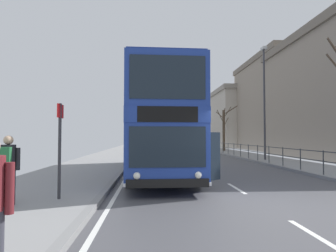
# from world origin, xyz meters

# --- Properties ---
(ground) EXTENTS (15.80, 140.00, 0.20)m
(ground) POSITION_xyz_m (-0.72, -0.00, 0.04)
(ground) COLOR #4A4A4F
(double_decker_bus_main) EXTENTS (3.38, 10.73, 4.35)m
(double_decker_bus_main) POSITION_xyz_m (-2.56, 6.26, 2.28)
(double_decker_bus_main) COLOR navy
(double_decker_bus_main) RESTS_ON ground
(pedestrian_railing_far_kerb) EXTENTS (0.05, 34.04, 1.03)m
(pedestrian_railing_far_kerb) POSITION_xyz_m (4.45, 18.03, 0.83)
(pedestrian_railing_far_kerb) COLOR #2D3338
(pedestrian_railing_far_kerb) RESTS_ON ground
(pedestrian_with_backpack) EXTENTS (0.55, 0.55, 1.64)m
(pedestrian_with_backpack) POSITION_xyz_m (-6.30, -0.06, 1.10)
(pedestrian_with_backpack) COLOR black
(pedestrian_with_backpack) RESTS_ON ground
(bus_stop_sign_near) EXTENTS (0.08, 0.44, 2.49)m
(bus_stop_sign_near) POSITION_xyz_m (-5.29, 0.60, 1.68)
(bus_stop_sign_near) COLOR #2D2D33
(bus_stop_sign_near) RESTS_ON ground
(street_lamp_far_side) EXTENTS (0.28, 0.60, 8.05)m
(street_lamp_far_side) POSITION_xyz_m (5.19, 12.93, 4.78)
(street_lamp_far_side) COLOR #38383D
(street_lamp_far_side) RESTS_ON ground
(bare_tree_far_01) EXTENTS (2.72, 2.13, 5.31)m
(bare_tree_far_01) POSITION_xyz_m (5.72, 26.29, 2.79)
(bare_tree_far_01) COLOR #4C3D2D
(bare_tree_far_01) RESTS_ON ground
(background_building_01) EXTENTS (8.40, 14.97, 11.95)m
(background_building_01) POSITION_xyz_m (14.19, 29.66, 6.00)
(background_building_01) COLOR gray
(background_building_01) RESTS_ON ground
(background_building_02) EXTENTS (14.41, 14.57, 9.80)m
(background_building_02) POSITION_xyz_m (15.35, 42.76, 4.93)
(background_building_02) COLOR #B2A899
(background_building_02) RESTS_ON ground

